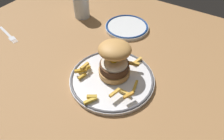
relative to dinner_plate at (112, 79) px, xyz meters
The scene contains 7 objects.
ground_plane 6.26cm from the dinner_plate, 53.58° to the left, with size 144.43×105.17×4.00cm, color #A07145.
dinner_plate is the anchor object (origin of this frame).
burger 6.64cm from the dinner_plate, 105.26° to the left, with size 13.52×13.65×10.87cm.
fries_pile 2.03cm from the dinner_plate, 155.46° to the right, with size 19.91×25.15×2.63cm.
water_glass 40.58cm from the dinner_plate, 141.56° to the left, with size 6.65×6.65×10.83cm.
side_plate 29.21cm from the dinner_plate, 110.78° to the left, with size 17.61×17.61×1.60cm.
fork 47.47cm from the dinner_plate, behind, with size 14.31×4.77×0.36cm.
Camera 1 is at (20.12, -40.98, 47.95)cm, focal length 33.25 mm.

